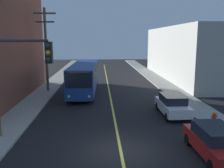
% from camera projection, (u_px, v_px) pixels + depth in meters
% --- Properties ---
extents(ground_plane, '(120.00, 120.00, 0.00)m').
position_uv_depth(ground_plane, '(121.00, 150.00, 13.30)').
color(ground_plane, black).
extents(sidewalk_left, '(2.50, 90.00, 0.15)m').
position_uv_depth(sidewalk_left, '(33.00, 103.00, 22.74)').
color(sidewalk_left, gray).
rests_on(sidewalk_left, ground).
extents(sidewalk_right, '(2.50, 90.00, 0.15)m').
position_uv_depth(sidewalk_right, '(187.00, 101.00, 23.48)').
color(sidewalk_right, gray).
rests_on(sidewalk_right, ground).
extents(lane_stripe_center, '(0.16, 60.00, 0.01)m').
position_uv_depth(lane_stripe_center, '(109.00, 92.00, 28.03)').
color(lane_stripe_center, '#D8CC4C').
rests_on(lane_stripe_center, ground).
extents(building_right_warehouse, '(12.00, 24.50, 7.62)m').
position_uv_depth(building_right_warehouse, '(203.00, 53.00, 36.92)').
color(building_right_warehouse, '#B2B2A8').
rests_on(building_right_warehouse, ground).
extents(city_bus, '(2.91, 12.22, 3.20)m').
position_uv_depth(city_bus, '(85.00, 76.00, 27.54)').
color(city_bus, navy).
rests_on(city_bus, ground).
extents(parked_car_red, '(1.83, 4.41, 1.62)m').
position_uv_depth(parked_car_red, '(215.00, 141.00, 12.42)').
color(parked_car_red, maroon).
rests_on(parked_car_red, ground).
extents(parked_car_white, '(1.84, 4.41, 1.62)m').
position_uv_depth(parked_car_white, '(172.00, 105.00, 19.39)').
color(parked_car_white, silver).
rests_on(parked_car_white, ground).
extents(utility_pole_mid, '(2.40, 0.28, 9.09)m').
position_uv_depth(utility_pole_mid, '(46.00, 46.00, 27.15)').
color(utility_pole_mid, brown).
rests_on(utility_pole_mid, sidewalk_left).
extents(traffic_signal_left_corner, '(3.75, 0.48, 6.00)m').
position_uv_depth(traffic_signal_left_corner, '(7.00, 74.00, 11.55)').
color(traffic_signal_left_corner, '#2D2D33').
rests_on(traffic_signal_left_corner, sidewalk_left).
extents(fire_hydrant, '(0.44, 0.26, 0.84)m').
position_uv_depth(fire_hydrant, '(214.00, 117.00, 17.14)').
color(fire_hydrant, red).
rests_on(fire_hydrant, sidewalk_right).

